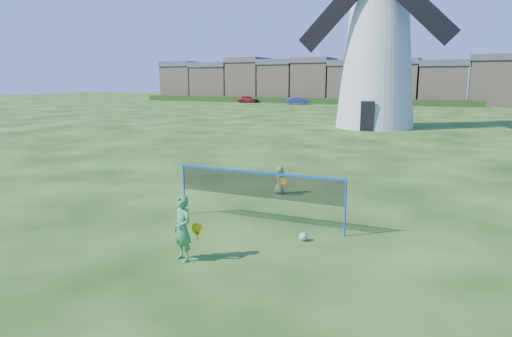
{
  "coord_description": "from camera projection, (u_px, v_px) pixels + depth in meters",
  "views": [
    {
      "loc": [
        5.62,
        -11.59,
        4.08
      ],
      "look_at": [
        0.2,
        0.5,
        1.5
      ],
      "focal_mm": 31.96,
      "sensor_mm": 36.0,
      "label": 1
    }
  ],
  "objects": [
    {
      "name": "player_girl",
      "position": [
        183.0,
        229.0,
        10.34
      ],
      "size": [
        0.75,
        0.56,
        1.53
      ],
      "rotation": [
        0.0,
        0.0,
        -0.43
      ],
      "color": "#3E9B53",
      "rests_on": "ground"
    },
    {
      "name": "badminton_net",
      "position": [
        258.0,
        186.0,
        12.89
      ],
      "size": [
        5.05,
        0.05,
        1.55
      ],
      "color": "blue",
      "rests_on": "ground"
    },
    {
      "name": "windmill",
      "position": [
        378.0,
        45.0,
        38.48
      ],
      "size": [
        12.83,
        6.61,
        19.17
      ],
      "color": "silver",
      "rests_on": "ground"
    },
    {
      "name": "car_left",
      "position": [
        248.0,
        99.0,
        83.4
      ],
      "size": [
        3.82,
        1.87,
        1.26
      ],
      "primitive_type": "imported",
      "rotation": [
        0.0,
        0.0,
        1.68
      ],
      "color": "maroon",
      "rests_on": "ground"
    },
    {
      "name": "car_right",
      "position": [
        298.0,
        101.0,
        77.2
      ],
      "size": [
        3.95,
        2.58,
        1.23
      ],
      "primitive_type": "imported",
      "rotation": [
        0.0,
        0.0,
        1.95
      ],
      "color": "navy",
      "rests_on": "ground"
    },
    {
      "name": "player_boy",
      "position": [
        280.0,
        180.0,
        16.52
      ],
      "size": [
        0.65,
        0.49,
        1.03
      ],
      "rotation": [
        0.0,
        0.0,
        2.78
      ],
      "color": "#549548",
      "rests_on": "ground"
    },
    {
      "name": "hedge",
      "position": [
        293.0,
        100.0,
        81.27
      ],
      "size": [
        62.0,
        0.8,
        1.0
      ],
      "primitive_type": "cube",
      "color": "#193814",
      "rests_on": "ground"
    },
    {
      "name": "play_ball",
      "position": [
        303.0,
        237.0,
        11.73
      ],
      "size": [
        0.22,
        0.22,
        0.22
      ],
      "primitive_type": "sphere",
      "color": "green",
      "rests_on": "ground"
    },
    {
      "name": "ground",
      "position": [
        243.0,
        221.0,
        13.41
      ],
      "size": [
        220.0,
        220.0,
        0.0
      ],
      "primitive_type": "plane",
      "color": "black",
      "rests_on": "ground"
    },
    {
      "name": "terraced_houses",
      "position": [
        316.0,
        81.0,
        85.02
      ],
      "size": [
        65.47,
        8.4,
        8.38
      ],
      "color": "tan",
      "rests_on": "ground"
    }
  ]
}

